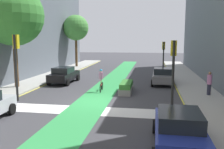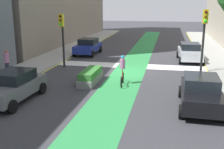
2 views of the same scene
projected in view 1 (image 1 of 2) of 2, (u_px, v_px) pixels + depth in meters
The scene contains 17 objects.
ground_plane at pixel (95, 102), 16.52m from camera, with size 120.00×120.00×0.00m, color #38383D.
bike_lane_paint at pixel (92, 102), 16.55m from camera, with size 2.40×60.00×0.01m, color #2D8C47.
crosswalk_band at pixel (87, 110), 14.57m from camera, with size 12.00×1.80×0.01m, color silver.
curb_stripe_left at pixel (14, 99), 17.48m from camera, with size 0.16×60.00×0.01m, color yellow.
sidewalk_right at pixel (210, 106), 15.31m from camera, with size 3.00×60.00×0.15m, color #9E9E99.
curb_stripe_right at pixel (185, 106), 15.56m from camera, with size 0.16×60.00×0.01m, color yellow.
traffic_signal_near_right at pixel (173, 61), 14.95m from camera, with size 0.35×0.52×4.18m.
traffic_signal_near_left at pixel (16, 55), 16.53m from camera, with size 0.35×0.52×4.56m.
traffic_signal_far_right at pixel (164, 51), 29.67m from camera, with size 0.35×0.52×3.92m.
car_black_left_far at pixel (64, 75), 23.57m from camera, with size 2.11×4.25×1.57m.
car_blue_right_near at pixel (179, 129), 9.37m from camera, with size 2.07×4.22×1.57m.
car_grey_right_far at pixel (163, 76), 22.94m from camera, with size 2.14×4.26×1.57m.
cyclist_in_lane at pixel (101, 80), 19.75m from camera, with size 0.32×1.73×1.86m.
pedestrian_sidewalk_right_a at pixel (209, 83), 17.89m from camera, with size 0.34×0.34×1.73m.
street_tree_near at pixel (13, 15), 20.26m from camera, with size 5.14×5.14×8.67m.
street_tree_far at pixel (76, 28), 35.92m from camera, with size 3.76×3.76×7.64m.
median_planter at pixel (126, 87), 19.49m from camera, with size 0.94×3.04×0.85m.
Camera 1 is at (3.78, -15.66, 4.28)m, focal length 38.85 mm.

